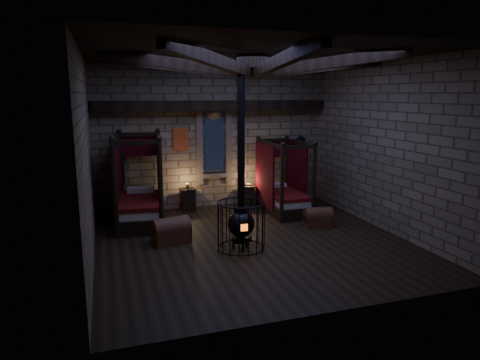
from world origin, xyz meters
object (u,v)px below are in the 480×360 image
object	(u,v)px
trunk_right	(318,218)
stove	(241,221)
bed_left	(141,202)
bed_right	(283,195)
trunk_left	(171,231)

from	to	relation	value
trunk_right	stove	size ratio (longest dim) A/B	0.19
bed_left	bed_right	world-z (taller)	bed_left
bed_right	trunk_left	world-z (taller)	bed_right
bed_left	stove	bearing A→B (deg)	-48.06
trunk_left	stove	world-z (taller)	stove
bed_right	trunk_left	size ratio (longest dim) A/B	2.27
trunk_right	trunk_left	bearing A→B (deg)	-168.88
bed_left	stove	xyz separation A→B (m)	(1.93, -2.70, 0.07)
trunk_right	bed_right	bearing A→B (deg)	110.98
bed_right	trunk_right	world-z (taller)	bed_right
trunk_right	stove	distance (m)	2.66
bed_right	stove	size ratio (longest dim) A/B	0.51
stove	bed_left	bearing A→B (deg)	129.42
bed_right	trunk_right	xyz separation A→B (m)	(0.32, -1.57, -0.28)
bed_right	bed_left	bearing A→B (deg)	178.56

